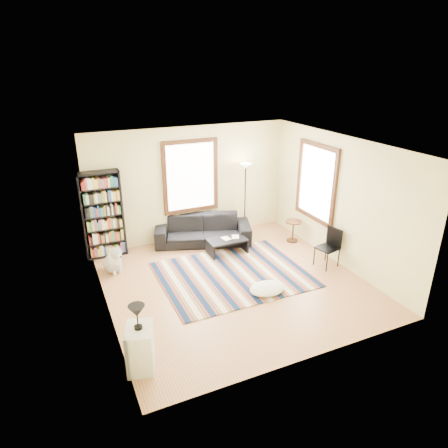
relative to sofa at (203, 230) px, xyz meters
name	(u,v)px	position (x,y,z in m)	size (l,w,h in m)	color
floor	(234,284)	(-0.13, -2.05, -0.39)	(5.00, 5.00, 0.10)	tan
ceiling	(236,143)	(-0.13, -2.05, 2.51)	(5.00, 5.00, 0.10)	white
wall_back	(190,184)	(-0.13, 0.50, 1.06)	(5.00, 0.10, 2.80)	#CFC28C
wall_front	(315,281)	(-0.13, -4.60, 1.06)	(5.00, 0.10, 2.80)	#CFC28C
wall_left	(97,242)	(-2.68, -2.05, 1.06)	(0.10, 5.00, 2.80)	#CFC28C
wall_right	(341,201)	(2.42, -2.05, 1.06)	(0.10, 5.00, 2.80)	#CFC28C
window_back	(191,177)	(-0.13, 0.42, 1.26)	(1.20, 0.06, 1.60)	white
window_right	(316,183)	(2.34, -1.25, 1.26)	(0.06, 1.20, 1.60)	white
rug	(233,274)	(-0.02, -1.77, -0.33)	(3.02, 2.42, 0.02)	#0D2243
sofa	(203,230)	(0.00, 0.00, 0.00)	(2.32, 0.91, 0.68)	black
bookshelf	(103,215)	(-2.29, 0.27, 0.66)	(0.90, 0.30, 2.00)	black
coffee_table	(227,246)	(0.29, -0.79, -0.16)	(0.90, 0.50, 0.36)	black
book_a	(223,239)	(0.19, -0.79, 0.03)	(0.23, 0.17, 0.02)	beige
book_b	(232,237)	(0.44, -0.74, 0.03)	(0.16, 0.22, 0.02)	beige
floor_cushion	(267,289)	(0.29, -2.67, -0.25)	(0.72, 0.54, 0.18)	white
floor_lamp	(245,199)	(1.21, 0.10, 0.59)	(0.30, 0.30, 1.86)	black
side_table	(293,231)	(2.07, -0.85, -0.07)	(0.40, 0.40, 0.54)	#4C2913
folding_chair	(327,248)	(2.02, -2.25, 0.09)	(0.42, 0.40, 0.86)	black
white_cabinet	(140,348)	(-2.43, -3.70, 0.01)	(0.38, 0.50, 0.70)	white
table_lamp	(137,317)	(-2.43, -3.70, 0.55)	(0.24, 0.24, 0.38)	black
dog	(112,259)	(-2.30, -0.57, -0.03)	(0.44, 0.62, 0.62)	#B2B2B2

